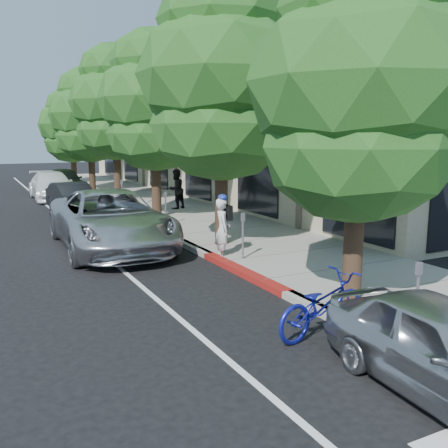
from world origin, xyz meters
TOP-DOWN VIEW (x-y plane):
  - ground at (0.00, 0.00)m, footprint 120.00×120.00m
  - sidewalk at (2.30, 8.00)m, footprint 4.60×56.00m
  - curb at (0.00, 8.00)m, footprint 0.30×56.00m
  - curb_red_segment at (0.00, 1.00)m, footprint 0.32×4.00m
  - storefront_building at (9.60, 18.00)m, footprint 10.00×36.00m
  - street_tree_0 at (0.90, -2.00)m, footprint 4.54×4.54m
  - street_tree_1 at (0.90, 4.00)m, footprint 5.08×5.08m
  - street_tree_2 at (0.90, 10.00)m, footprint 4.61×4.61m
  - street_tree_3 at (0.90, 16.00)m, footprint 4.64×4.64m
  - street_tree_4 at (0.90, 22.00)m, footprint 4.97×4.97m
  - street_tree_5 at (0.90, 28.00)m, footprint 4.72×4.72m
  - cyclist at (0.25, 2.63)m, footprint 0.59×0.74m
  - bicycle at (-0.64, -3.00)m, footprint 2.20×1.10m
  - silver_suv at (-2.20, 5.50)m, footprint 3.23×6.66m
  - dark_sedan at (-1.84, 13.69)m, footprint 1.89×4.33m
  - white_pickup at (-1.94, 19.31)m, footprint 2.17×5.23m
  - dark_suv_far at (-0.89, 21.58)m, footprint 2.08×4.79m
  - pedestrian at (2.48, 11.78)m, footprint 1.10×1.01m

SIDE VIEW (x-z plane):
  - ground at x=0.00m, z-range 0.00..0.00m
  - sidewalk at x=2.30m, z-range 0.00..0.15m
  - curb at x=0.00m, z-range 0.00..0.15m
  - curb_red_segment at x=0.00m, z-range 0.00..0.15m
  - bicycle at x=-0.64m, z-range 0.00..1.10m
  - dark_sedan at x=-1.84m, z-range 0.00..1.38m
  - white_pickup at x=-1.94m, z-range 0.00..1.51m
  - dark_suv_far at x=-0.89m, z-range 0.00..1.61m
  - cyclist at x=0.25m, z-range 0.00..1.77m
  - silver_suv at x=-2.20m, z-range 0.00..1.83m
  - pedestrian at x=2.48m, z-range 0.15..1.98m
  - storefront_building at x=9.60m, z-range 0.00..7.00m
  - street_tree_5 at x=0.90m, z-range 0.72..7.71m
  - street_tree_0 at x=0.90m, z-range 0.80..7.96m
  - street_tree_4 at x=0.90m, z-range 0.86..8.60m
  - street_tree_2 at x=0.90m, z-range 0.94..8.70m
  - street_tree_3 at x=0.90m, z-range 1.03..9.16m
  - street_tree_1 at x=0.90m, z-range 0.98..9.29m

